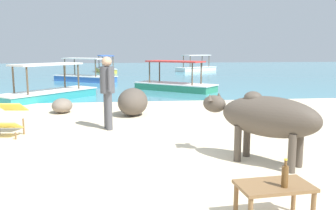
{
  "coord_description": "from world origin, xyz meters",
  "views": [
    {
      "loc": [
        -0.43,
        -4.95,
        1.84
      ],
      "look_at": [
        0.53,
        3.0,
        0.55
      ],
      "focal_mm": 37.85,
      "sensor_mm": 36.0,
      "label": 1
    }
  ],
  "objects_px": {
    "cow": "(266,117)",
    "low_bench_table": "(274,190)",
    "boat_teal": "(48,92)",
    "boat_green": "(175,84)",
    "boat_white": "(196,68)",
    "boat_yellow": "(106,69)",
    "deck_chair_near": "(282,114)",
    "person_standing": "(107,87)",
    "bottle": "(285,176)",
    "boat_blue": "(85,76)",
    "deck_chair_far": "(9,117)"
  },
  "relations": [
    {
      "from": "deck_chair_far",
      "to": "boat_white",
      "type": "relative_size",
      "value": 0.22
    },
    {
      "from": "low_bench_table",
      "to": "boat_blue",
      "type": "height_order",
      "value": "boat_blue"
    },
    {
      "from": "cow",
      "to": "boat_teal",
      "type": "relative_size",
      "value": 0.48
    },
    {
      "from": "boat_blue",
      "to": "boat_yellow",
      "type": "bearing_deg",
      "value": -60.98
    },
    {
      "from": "person_standing",
      "to": "boat_white",
      "type": "height_order",
      "value": "person_standing"
    },
    {
      "from": "person_standing",
      "to": "boat_teal",
      "type": "bearing_deg",
      "value": 96.73
    },
    {
      "from": "boat_teal",
      "to": "boat_green",
      "type": "bearing_deg",
      "value": -24.72
    },
    {
      "from": "low_bench_table",
      "to": "person_standing",
      "type": "xyz_separation_m",
      "value": [
        -1.9,
        4.56,
        0.6
      ]
    },
    {
      "from": "boat_white",
      "to": "boat_yellow",
      "type": "xyz_separation_m",
      "value": [
        -7.2,
        -0.56,
        0.0
      ]
    },
    {
      "from": "boat_teal",
      "to": "boat_blue",
      "type": "relative_size",
      "value": 0.96
    },
    {
      "from": "person_standing",
      "to": "boat_blue",
      "type": "relative_size",
      "value": 0.44
    },
    {
      "from": "person_standing",
      "to": "boat_green",
      "type": "xyz_separation_m",
      "value": [
        2.53,
        7.32,
        -0.7
      ]
    },
    {
      "from": "boat_blue",
      "to": "bottle",
      "type": "bearing_deg",
      "value": 137.41
    },
    {
      "from": "deck_chair_near",
      "to": "person_standing",
      "type": "bearing_deg",
      "value": 46.05
    },
    {
      "from": "cow",
      "to": "bottle",
      "type": "height_order",
      "value": "cow"
    },
    {
      "from": "bottle",
      "to": "boat_white",
      "type": "distance_m",
      "value": 25.4
    },
    {
      "from": "cow",
      "to": "person_standing",
      "type": "height_order",
      "value": "person_standing"
    },
    {
      "from": "deck_chair_far",
      "to": "boat_teal",
      "type": "height_order",
      "value": "boat_teal"
    },
    {
      "from": "boat_teal",
      "to": "cow",
      "type": "bearing_deg",
      "value": -107.01
    },
    {
      "from": "low_bench_table",
      "to": "person_standing",
      "type": "height_order",
      "value": "person_standing"
    },
    {
      "from": "boat_teal",
      "to": "boat_green",
      "type": "relative_size",
      "value": 1.0
    },
    {
      "from": "person_standing",
      "to": "bottle",
      "type": "bearing_deg",
      "value": -85.01
    },
    {
      "from": "deck_chair_far",
      "to": "bottle",
      "type": "bearing_deg",
      "value": 49.21
    },
    {
      "from": "bottle",
      "to": "boat_green",
      "type": "relative_size",
      "value": 0.08
    },
    {
      "from": "bottle",
      "to": "boat_white",
      "type": "relative_size",
      "value": 0.08
    },
    {
      "from": "cow",
      "to": "low_bench_table",
      "type": "height_order",
      "value": "cow"
    },
    {
      "from": "cow",
      "to": "deck_chair_near",
      "type": "xyz_separation_m",
      "value": [
        1.2,
        1.98,
        -0.36
      ]
    },
    {
      "from": "person_standing",
      "to": "boat_blue",
      "type": "distance_m",
      "value": 12.36
    },
    {
      "from": "bottle",
      "to": "boat_white",
      "type": "bearing_deg",
      "value": 80.62
    },
    {
      "from": "cow",
      "to": "boat_green",
      "type": "relative_size",
      "value": 0.48
    },
    {
      "from": "boat_yellow",
      "to": "boat_green",
      "type": "bearing_deg",
      "value": 4.98
    },
    {
      "from": "low_bench_table",
      "to": "boat_blue",
      "type": "distance_m",
      "value": 17.18
    },
    {
      "from": "boat_green",
      "to": "boat_white",
      "type": "bearing_deg",
      "value": -65.01
    },
    {
      "from": "boat_yellow",
      "to": "deck_chair_far",
      "type": "bearing_deg",
      "value": -13.74
    },
    {
      "from": "deck_chair_far",
      "to": "boat_green",
      "type": "bearing_deg",
      "value": 155.88
    },
    {
      "from": "cow",
      "to": "bottle",
      "type": "xyz_separation_m",
      "value": [
        -0.58,
        -1.94,
        -0.21
      ]
    },
    {
      "from": "deck_chair_near",
      "to": "boat_green",
      "type": "distance_m",
      "value": 8.14
    },
    {
      "from": "boat_teal",
      "to": "boat_green",
      "type": "distance_m",
      "value": 5.36
    },
    {
      "from": "deck_chair_near",
      "to": "boat_yellow",
      "type": "bearing_deg",
      "value": -19.81
    },
    {
      "from": "deck_chair_near",
      "to": "boat_white",
      "type": "height_order",
      "value": "boat_white"
    },
    {
      "from": "person_standing",
      "to": "boat_green",
      "type": "distance_m",
      "value": 7.78
    },
    {
      "from": "boat_blue",
      "to": "boat_teal",
      "type": "bearing_deg",
      "value": 120.54
    },
    {
      "from": "cow",
      "to": "low_bench_table",
      "type": "xyz_separation_m",
      "value": [
        -0.65,
        -1.86,
        -0.4
      ]
    },
    {
      "from": "cow",
      "to": "boat_white",
      "type": "xyz_separation_m",
      "value": [
        3.56,
        23.12,
        -0.49
      ]
    },
    {
      "from": "boat_green",
      "to": "boat_yellow",
      "type": "relative_size",
      "value": 0.93
    },
    {
      "from": "low_bench_table",
      "to": "boat_blue",
      "type": "relative_size",
      "value": 0.22
    },
    {
      "from": "boat_white",
      "to": "boat_yellow",
      "type": "bearing_deg",
      "value": -29.85
    },
    {
      "from": "bottle",
      "to": "deck_chair_near",
      "type": "height_order",
      "value": "bottle"
    },
    {
      "from": "boat_green",
      "to": "boat_yellow",
      "type": "bearing_deg",
      "value": -33.62
    },
    {
      "from": "bottle",
      "to": "deck_chair_near",
      "type": "xyz_separation_m",
      "value": [
        1.78,
        3.93,
        -0.15
      ]
    }
  ]
}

